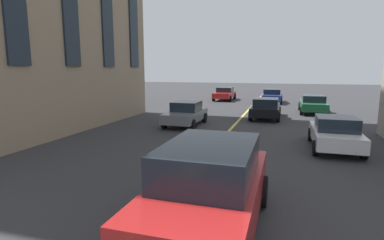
{
  "coord_description": "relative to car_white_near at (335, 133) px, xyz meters",
  "views": [
    {
      "loc": [
        6.37,
        -2.82,
        3.33
      ],
      "look_at": [
        17.26,
        0.5,
        1.42
      ],
      "focal_mm": 28.6,
      "sensor_mm": 36.0,
      "label": 1
    }
  ],
  "objects": [
    {
      "name": "car_white_near",
      "position": [
        0.0,
        0.0,
        0.0
      ],
      "size": [
        3.9,
        1.89,
        1.4
      ],
      "color": "silver",
      "rests_on": "ground_plane"
    },
    {
      "name": "lane_centre_line",
      "position": [
        -0.01,
        4.9,
        -0.7
      ],
      "size": [
        80.0,
        0.16,
        0.01
      ],
      "color": "#D8C64C",
      "rests_on": "ground_plane"
    },
    {
      "name": "car_red_parked_a",
      "position": [
        -7.93,
        3.45,
        0.27
      ],
      "size": [
        4.7,
        2.14,
        1.88
      ],
      "color": "#B21E1E",
      "rests_on": "ground_plane"
    },
    {
      "name": "car_black_mid",
      "position": [
        7.59,
        3.29,
        0.0
      ],
      "size": [
        4.4,
        1.95,
        1.37
      ],
      "color": "black",
      "rests_on": "ground_plane"
    },
    {
      "name": "car_red_parked_b",
      "position": [
        18.92,
        8.32,
        0.0
      ],
      "size": [
        4.4,
        1.95,
        1.37
      ],
      "color": "#B21E1E",
      "rests_on": "ground_plane"
    },
    {
      "name": "car_blue_trailing",
      "position": [
        17.73,
        3.3,
        0.0
      ],
      "size": [
        4.4,
        1.95,
        1.37
      ],
      "color": "navy",
      "rests_on": "ground_plane"
    },
    {
      "name": "car_green_far",
      "position": [
        11.2,
        0.0,
        0.0
      ],
      "size": [
        4.4,
        1.95,
        1.37
      ],
      "color": "#1E6038",
      "rests_on": "ground_plane"
    },
    {
      "name": "car_grey_oncoming",
      "position": [
        3.51,
        7.7,
        0.0
      ],
      "size": [
        3.9,
        1.89,
        1.4
      ],
      "color": "slate",
      "rests_on": "ground_plane"
    }
  ]
}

